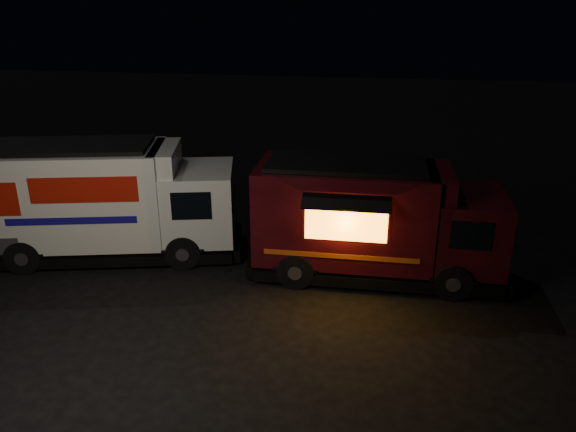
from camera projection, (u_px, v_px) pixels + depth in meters
The scene contains 3 objects.
ground at pixel (208, 311), 12.90m from camera, with size 80.00×80.00×0.00m, color black.
white_truck at pixel (111, 200), 15.23m from camera, with size 6.98×2.38×3.17m, color silver, non-canonical shape.
red_truck at pixel (378, 220), 14.12m from camera, with size 6.43×2.36×2.99m, color #3E0B0F, non-canonical shape.
Camera 1 is at (3.63, -10.75, 6.78)m, focal length 35.00 mm.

